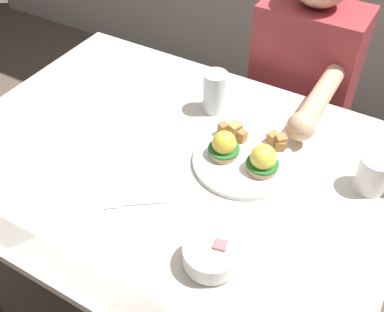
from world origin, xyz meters
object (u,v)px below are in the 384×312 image
fruit_bowl (211,256)px  diner_person (300,90)px  dining_table (170,184)px  eggs_benedict_plate (244,156)px  coffee_mug (375,173)px  fork (132,203)px  water_glass_near (215,93)px

fruit_bowl → diner_person: bearing=96.4°
dining_table → eggs_benedict_plate: eggs_benedict_plate is taller
coffee_mug → diner_person: 0.57m
eggs_benedict_plate → fork: size_ratio=1.98×
water_glass_near → diner_person: diner_person is taller
fork → water_glass_near: bearing=90.9°
dining_table → fruit_bowl: fruit_bowl is taller
dining_table → coffee_mug: 0.54m
eggs_benedict_plate → diner_person: 0.53m
fruit_bowl → fork: fruit_bowl is taller
eggs_benedict_plate → fork: eggs_benedict_plate is taller
eggs_benedict_plate → fruit_bowl: eggs_benedict_plate is taller
diner_person → water_glass_near: bearing=-114.1°
eggs_benedict_plate → coffee_mug: 0.32m
coffee_mug → eggs_benedict_plate: bearing=-165.8°
eggs_benedict_plate → coffee_mug: (0.31, 0.08, 0.03)m
eggs_benedict_plate → diner_person: size_ratio=0.24×
eggs_benedict_plate → dining_table: bearing=-155.8°
eggs_benedict_plate → water_glass_near: size_ratio=2.14×
water_glass_near → diner_person: (0.16, 0.35, -0.15)m
dining_table → fork: bearing=-86.0°
fork → diner_person: size_ratio=0.12×
coffee_mug → fork: size_ratio=0.81×
eggs_benedict_plate → water_glass_near: 0.25m
eggs_benedict_plate → fork: (-0.17, -0.27, -0.02)m
eggs_benedict_plate → fruit_bowl: 0.33m
coffee_mug → water_glass_near: 0.50m
fruit_bowl → diner_person: 0.85m
fruit_bowl → water_glass_near: water_glass_near is taller
diner_person → fruit_bowl: bearing=-83.6°
water_glass_near → diner_person: 0.41m
dining_table → eggs_benedict_plate: bearing=24.2°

